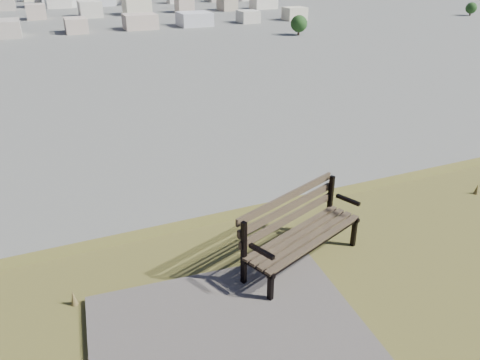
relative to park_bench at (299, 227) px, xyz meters
name	(u,v)px	position (x,y,z in m)	size (l,w,h in m)	color
park_bench	(299,227)	(0.00, 0.00, 0.00)	(1.81, 1.15, 0.91)	#493D2A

